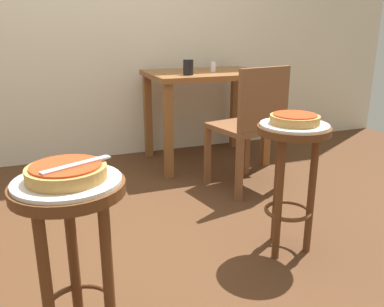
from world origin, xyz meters
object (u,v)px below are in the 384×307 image
pizza_middle (295,119)px  pizza_foreground (66,172)px  serving_plate_middle (294,125)px  pizza_server_knife (77,165)px  dining_table (206,88)px  cup_near_edge (188,67)px  stool_middle (291,162)px  serving_plate_foreground (67,181)px  wooden_chair (251,124)px  condiment_shaker (213,67)px  stool_foreground (73,237)px

pizza_middle → pizza_foreground: bearing=-160.5°
serving_plate_middle → pizza_server_knife: bearing=-159.0°
pizza_foreground → pizza_server_knife: 0.04m
dining_table → cup_near_edge: size_ratio=8.21×
stool_middle → pizza_middle: size_ratio=2.82×
serving_plate_foreground → wooden_chair: 1.72m
serving_plate_foreground → condiment_shaker: size_ratio=4.05×
serving_plate_middle → cup_near_edge: cup_near_edge is taller
wooden_chair → serving_plate_foreground: bearing=-137.4°
stool_middle → wooden_chair: size_ratio=0.76×
serving_plate_middle → condiment_shaker: size_ratio=4.06×
serving_plate_foreground → cup_near_edge: 1.97m
serving_plate_foreground → pizza_foreground: size_ratio=1.36×
serving_plate_foreground → stool_middle: 1.13m
stool_foreground → condiment_shaker: bearing=55.0°
cup_near_edge → serving_plate_foreground: bearing=-120.8°
stool_foreground → cup_near_edge: (1.01, 1.69, 0.33)m
stool_middle → wooden_chair: bearing=75.1°
stool_foreground → serving_plate_middle: serving_plate_middle is taller
stool_foreground → wooden_chair: bearing=42.6°
stool_foreground → wooden_chair: wooden_chair is taller
stool_middle → cup_near_edge: cup_near_edge is taller
pizza_foreground → pizza_middle: same height
pizza_foreground → pizza_middle: 1.11m
serving_plate_foreground → cup_near_edge: (1.01, 1.69, 0.15)m
dining_table → stool_foreground: bearing=-123.3°
condiment_shaker → pizza_server_knife: condiment_shaker is taller
stool_middle → dining_table: (0.17, 1.49, 0.15)m
stool_middle → dining_table: dining_table is taller
cup_near_edge → wooden_chair: bearing=-65.0°
stool_foreground → pizza_foreground: pizza_foreground is taller
wooden_chair → dining_table: bearing=93.1°
cup_near_edge → wooden_chair: 0.68m
pizza_foreground → serving_plate_middle: pizza_foreground is taller
dining_table → pizza_middle: bearing=-96.6°
serving_plate_foreground → stool_middle: size_ratio=0.50×
dining_table → serving_plate_middle: bearing=-96.6°
cup_near_edge → condiment_shaker: bearing=24.0°
pizza_server_knife → cup_near_edge: bearing=35.6°
serving_plate_middle → condiment_shaker: (0.21, 1.43, 0.13)m
serving_plate_middle → dining_table: (0.17, 1.49, -0.03)m
wooden_chair → serving_plate_middle: bearing=-104.9°
pizza_middle → cup_near_edge: (-0.04, 1.32, 0.12)m
serving_plate_middle → wooden_chair: 0.83m
stool_foreground → condiment_shaker: (1.26, 1.80, 0.32)m
dining_table → stool_middle: bearing=-96.6°
serving_plate_foreground → dining_table: 2.22m
dining_table → serving_plate_foreground: bearing=-123.3°
serving_plate_middle → pizza_foreground: bearing=-160.5°
serving_plate_middle → wooden_chair: size_ratio=0.38×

